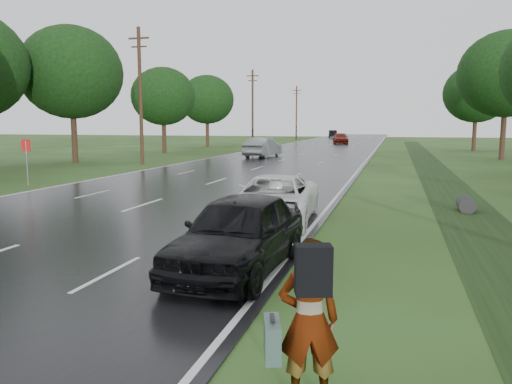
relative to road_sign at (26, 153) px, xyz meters
The scene contains 20 objects.
road 34.12m from the road_sign, 75.56° to the left, with size 14.00×180.00×0.04m, color black.
edge_stripe_east 36.39m from the road_sign, 65.20° to the left, with size 0.12×180.00×0.01m, color silver.
edge_stripe_west 33.08m from the road_sign, 86.96° to the left, with size 0.12×180.00×0.01m, color silver.
center_line 34.11m from the road_sign, 75.56° to the left, with size 0.12×180.00×0.01m, color silver.
drainage_ditch 21.16m from the road_sign, 18.54° to the left, with size 2.20×120.00×0.56m.
road_sign is the anchor object (origin of this frame).
utility_pole_mid 13.50m from the road_sign, 93.08° to the left, with size 1.60×0.26×10.00m.
utility_pole_far 43.15m from the road_sign, 90.93° to the left, with size 1.60×0.26×10.00m.
utility_pole_distant 73.09m from the road_sign, 90.55° to the left, with size 1.60×0.26×10.00m.
tree_east_d 37.39m from the road_sign, 44.67° to the left, with size 8.00×8.00×10.76m.
tree_east_f 47.94m from the road_sign, 56.98° to the left, with size 7.20×7.20×9.62m.
tree_west_c 15.46m from the road_sign, 116.57° to the left, with size 7.80×7.80×10.43m.
tree_west_d 27.91m from the road_sign, 101.92° to the left, with size 6.60×6.60×8.80m.
tree_west_f 41.72m from the road_sign, 98.74° to the left, with size 7.00×7.00×9.29m.
pedestrian 22.77m from the road_sign, 42.88° to the right, with size 0.96×0.73×1.86m.
white_pickup 15.25m from the road_sign, 23.17° to the right, with size 2.38×5.17×1.44m, color white.
dark_sedan 18.25m from the road_sign, 37.34° to the right, with size 1.90×4.72×1.61m, color black.
silver_sedan 23.77m from the road_sign, 75.38° to the left, with size 1.86×5.35×1.76m, color #94989C.
far_car_red 56.55m from the road_sign, 80.33° to the left, with size 2.16×5.32×1.54m, color maroon.
far_car_dark 88.41m from the road_sign, 87.19° to the left, with size 1.68×4.81×1.59m, color black.
Camera 1 is at (9.04, -8.65, 3.07)m, focal length 35.00 mm.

